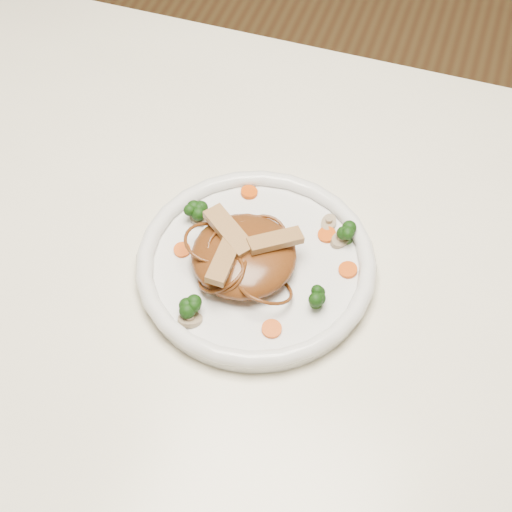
% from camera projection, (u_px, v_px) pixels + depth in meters
% --- Properties ---
extents(ground, '(4.00, 4.00, 0.00)m').
position_uv_depth(ground, '(257.00, 488.00, 1.48)').
color(ground, brown).
rests_on(ground, ground).
extents(table, '(1.20, 0.80, 0.75)m').
position_uv_depth(table, '(258.00, 308.00, 0.96)').
color(table, white).
rests_on(table, ground).
extents(plate, '(0.34, 0.34, 0.02)m').
position_uv_depth(plate, '(256.00, 267.00, 0.87)').
color(plate, white).
rests_on(plate, table).
extents(noodle_mound, '(0.15, 0.15, 0.04)m').
position_uv_depth(noodle_mound, '(244.00, 256.00, 0.85)').
color(noodle_mound, brown).
rests_on(noodle_mound, plate).
extents(chicken_a, '(0.06, 0.05, 0.01)m').
position_uv_depth(chicken_a, '(275.00, 240.00, 0.83)').
color(chicken_a, tan).
rests_on(chicken_a, noodle_mound).
extents(chicken_b, '(0.07, 0.06, 0.01)m').
position_uv_depth(chicken_b, '(229.00, 231.00, 0.84)').
color(chicken_b, tan).
rests_on(chicken_b, noodle_mound).
extents(chicken_c, '(0.02, 0.07, 0.01)m').
position_uv_depth(chicken_c, '(224.00, 260.00, 0.82)').
color(chicken_c, tan).
rests_on(chicken_c, noodle_mound).
extents(broccoli_0, '(0.03, 0.03, 0.03)m').
position_uv_depth(broccoli_0, '(348.00, 231.00, 0.87)').
color(broccoli_0, '#10370B').
rests_on(broccoli_0, plate).
extents(broccoli_1, '(0.03, 0.03, 0.03)m').
position_uv_depth(broccoli_1, '(196.00, 210.00, 0.89)').
color(broccoli_1, '#10370B').
rests_on(broccoli_1, plate).
extents(broccoli_2, '(0.03, 0.03, 0.03)m').
position_uv_depth(broccoli_2, '(191.00, 307.00, 0.81)').
color(broccoli_2, '#10370B').
rests_on(broccoli_2, plate).
extents(broccoli_3, '(0.03, 0.03, 0.03)m').
position_uv_depth(broccoli_3, '(317.00, 296.00, 0.82)').
color(broccoli_3, '#10370B').
rests_on(broccoli_3, plate).
extents(carrot_0, '(0.02, 0.02, 0.00)m').
position_uv_depth(carrot_0, '(327.00, 235.00, 0.88)').
color(carrot_0, '#DA4707').
rests_on(carrot_0, plate).
extents(carrot_1, '(0.03, 0.03, 0.00)m').
position_uv_depth(carrot_1, '(182.00, 250.00, 0.87)').
color(carrot_1, '#DA4707').
rests_on(carrot_1, plate).
extents(carrot_2, '(0.03, 0.03, 0.00)m').
position_uv_depth(carrot_2, '(348.00, 270.00, 0.85)').
color(carrot_2, '#DA4707').
rests_on(carrot_2, plate).
extents(carrot_3, '(0.02, 0.02, 0.00)m').
position_uv_depth(carrot_3, '(249.00, 192.00, 0.92)').
color(carrot_3, '#DA4707').
rests_on(carrot_3, plate).
extents(carrot_4, '(0.03, 0.03, 0.00)m').
position_uv_depth(carrot_4, '(272.00, 329.00, 0.81)').
color(carrot_4, '#DA4707').
rests_on(carrot_4, plate).
extents(mushroom_0, '(0.04, 0.04, 0.01)m').
position_uv_depth(mushroom_0, '(190.00, 320.00, 0.81)').
color(mushroom_0, tan).
rests_on(mushroom_0, plate).
extents(mushroom_1, '(0.03, 0.03, 0.01)m').
position_uv_depth(mushroom_1, '(340.00, 240.00, 0.88)').
color(mushroom_1, tan).
rests_on(mushroom_1, plate).
extents(mushroom_2, '(0.03, 0.03, 0.01)m').
position_uv_depth(mushroom_2, '(198.00, 218.00, 0.90)').
color(mushroom_2, tan).
rests_on(mushroom_2, plate).
extents(mushroom_3, '(0.03, 0.03, 0.01)m').
position_uv_depth(mushroom_3, '(329.00, 223.00, 0.89)').
color(mushroom_3, tan).
rests_on(mushroom_3, plate).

